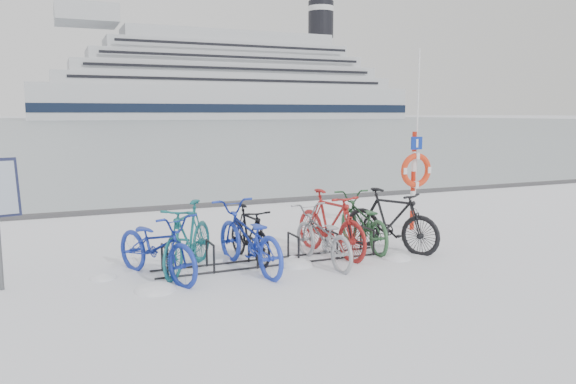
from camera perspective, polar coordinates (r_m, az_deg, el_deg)
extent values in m
plane|color=white|center=(9.43, -1.48, -7.19)|extent=(900.00, 900.00, 0.00)
cube|color=#9DA8B1|center=(163.52, -21.97, 6.60)|extent=(400.00, 298.00, 0.02)
cube|color=#3F3F42|center=(14.95, -9.81, -1.42)|extent=(400.00, 0.25, 0.10)
cylinder|color=black|center=(8.69, -12.14, -7.21)|extent=(0.04, 0.04, 0.44)
cylinder|color=black|center=(9.10, -12.67, -6.51)|extent=(0.04, 0.04, 0.44)
cylinder|color=black|center=(8.84, -12.46, -5.47)|extent=(0.04, 0.44, 0.04)
cylinder|color=black|center=(8.84, -7.53, -6.82)|extent=(0.04, 0.04, 0.44)
cylinder|color=black|center=(9.25, -8.26, -6.16)|extent=(0.04, 0.04, 0.44)
cylinder|color=black|center=(8.99, -7.93, -5.13)|extent=(0.04, 0.44, 0.04)
cylinder|color=black|center=(9.05, -3.10, -6.41)|extent=(0.04, 0.04, 0.44)
cylinder|color=black|center=(9.45, -4.02, -5.79)|extent=(0.04, 0.04, 0.44)
cylinder|color=black|center=(9.20, -3.58, -4.77)|extent=(0.04, 0.44, 0.04)
cylinder|color=black|center=(9.31, 1.09, -5.99)|extent=(0.04, 0.04, 0.44)
cylinder|color=black|center=(9.70, 0.02, -5.41)|extent=(0.04, 0.04, 0.44)
cylinder|color=black|center=(9.46, 0.55, -4.40)|extent=(0.04, 0.44, 0.04)
cylinder|color=black|center=(9.62, 5.03, -5.56)|extent=(0.04, 0.04, 0.44)
cylinder|color=black|center=(10.00, 3.84, -5.02)|extent=(0.04, 0.04, 0.44)
cylinder|color=black|center=(9.76, 4.43, -4.03)|extent=(0.04, 0.44, 0.04)
cylinder|color=black|center=(9.97, 8.70, -5.14)|extent=(0.04, 0.04, 0.44)
cylinder|color=black|center=(10.34, 7.41, -4.64)|extent=(0.04, 0.04, 0.44)
cylinder|color=black|center=(10.11, 8.07, -3.67)|extent=(0.04, 0.44, 0.04)
cylinder|color=black|center=(9.23, -0.97, -7.40)|extent=(4.00, 0.03, 0.03)
cylinder|color=black|center=(9.62, -1.96, -6.76)|extent=(4.00, 0.03, 0.03)
cylinder|color=red|center=(12.31, 12.48, -2.77)|extent=(0.09, 0.09, 0.42)
cylinder|color=silver|center=(12.24, 12.54, -0.85)|extent=(0.09, 0.09, 0.42)
cylinder|color=red|center=(12.18, 12.60, 1.09)|extent=(0.09, 0.09, 0.42)
cylinder|color=silver|center=(12.14, 12.66, 3.05)|extent=(0.09, 0.09, 0.42)
cylinder|color=red|center=(12.11, 12.72, 5.02)|extent=(0.09, 0.09, 0.42)
torus|color=red|center=(12.08, 12.88, 2.16)|extent=(0.73, 0.12, 0.73)
cube|color=#0D2998|center=(12.05, 12.93, 4.86)|extent=(0.27, 0.03, 0.27)
cylinder|color=silver|center=(12.21, 12.95, 5.12)|extent=(0.03, 0.03, 3.80)
cube|color=silver|center=(222.59, -5.92, 8.96)|extent=(144.46, 26.83, 12.38)
cube|color=black|center=(209.74, -4.82, 8.47)|extent=(144.46, 0.30, 3.10)
cube|color=black|center=(235.47, -6.89, 8.39)|extent=(144.46, 0.30, 3.10)
cube|color=silver|center=(222.88, -5.95, 11.08)|extent=(128.98, 24.76, 4.13)
cube|color=silver|center=(223.48, -5.98, 13.19)|extent=(104.21, 21.67, 4.13)
cube|color=silver|center=(224.38, -6.02, 15.29)|extent=(79.45, 18.57, 4.13)
cube|color=silver|center=(215.78, -19.83, 16.55)|extent=(20.64, 20.64, 6.19)
cylinder|color=black|center=(240.09, 3.35, 17.08)|extent=(10.32, 10.32, 14.45)
cube|color=black|center=(211.18, -4.94, 12.39)|extent=(113.50, 0.20, 12.38)
imported|color=#1A2F9C|center=(8.72, -13.20, -5.10)|extent=(1.45, 2.12, 1.05)
imported|color=#176065|center=(9.02, -10.15, -4.34)|extent=(1.51, 1.83, 1.12)
imported|color=#203ABC|center=(8.96, -4.07, -4.40)|extent=(1.03, 2.18, 1.10)
imported|color=black|center=(9.54, -3.94, -4.05)|extent=(0.59, 1.64, 0.96)
imported|color=#999BA0|center=(9.31, 3.47, -4.30)|extent=(0.73, 1.89, 0.98)
imported|color=maroon|center=(9.87, 4.34, -3.02)|extent=(0.88, 2.02, 1.17)
imported|color=#2A5632|center=(10.47, 7.57, -2.79)|extent=(0.89, 2.05, 1.04)
imported|color=black|center=(10.36, 10.41, -2.66)|extent=(1.38, 1.95, 1.16)
ellipsoid|color=white|center=(8.22, -13.34, -9.72)|extent=(0.59, 0.59, 0.21)
ellipsoid|color=white|center=(9.69, -7.14, -6.84)|extent=(0.45, 0.45, 0.16)
ellipsoid|color=white|center=(9.28, 0.77, -7.44)|extent=(0.58, 0.58, 0.20)
ellipsoid|color=white|center=(9.87, 10.95, -6.65)|extent=(0.51, 0.51, 0.18)
ellipsoid|color=white|center=(9.90, 0.12, -6.45)|extent=(0.34, 0.34, 0.12)
ellipsoid|color=white|center=(11.29, 12.44, -4.82)|extent=(0.42, 0.42, 0.15)
ellipsoid|color=white|center=(9.01, -18.26, -8.33)|extent=(0.41, 0.41, 0.14)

